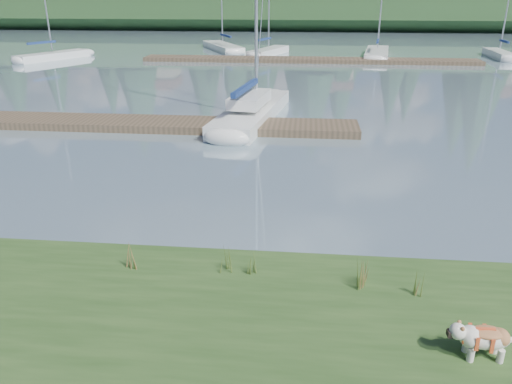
# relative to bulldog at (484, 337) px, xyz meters

# --- Properties ---
(ground) EXTENTS (200.00, 200.00, 0.00)m
(ground) POSITION_rel_bulldog_xyz_m (-4.49, 34.26, -0.68)
(ground) COLOR #7B94A2
(ground) RESTS_ON ground
(ridge) EXTENTS (200.00, 20.00, 5.00)m
(ridge) POSITION_rel_bulldog_xyz_m (-4.49, 77.26, 1.82)
(ridge) COLOR #1D361A
(ridge) RESTS_ON ground
(bulldog) EXTENTS (0.88, 0.40, 0.53)m
(bulldog) POSITION_rel_bulldog_xyz_m (0.00, 0.00, 0.00)
(bulldog) COLOR silver
(bulldog) RESTS_ON bank
(sailboat_main) EXTENTS (2.93, 9.02, 12.75)m
(sailboat_main) POSITION_rel_bulldog_xyz_m (-4.77, 15.75, -0.26)
(sailboat_main) COLOR silver
(sailboat_main) RESTS_ON ground
(dock_near) EXTENTS (16.00, 2.00, 0.30)m
(dock_near) POSITION_rel_bulldog_xyz_m (-8.49, 13.26, -0.53)
(dock_near) COLOR #4C3D2C
(dock_near) RESTS_ON ground
(dock_far) EXTENTS (26.00, 2.20, 0.30)m
(dock_far) POSITION_rel_bulldog_xyz_m (-2.49, 34.26, -0.53)
(dock_far) COLOR #4C3D2C
(dock_far) RESTS_ON ground
(sailboat_bg_0) EXTENTS (4.48, 7.13, 10.60)m
(sailboat_bg_0) POSITION_rel_bulldog_xyz_m (-22.77, 34.15, -0.36)
(sailboat_bg_0) COLOR silver
(sailboat_bg_0) RESTS_ON ground
(sailboat_bg_1) EXTENTS (5.50, 8.90, 13.34)m
(sailboat_bg_1) POSITION_rel_bulldog_xyz_m (-10.89, 42.56, -0.36)
(sailboat_bg_1) COLOR silver
(sailboat_bg_1) RESTS_ON ground
(sailboat_bg_2) EXTENTS (3.55, 6.99, 10.53)m
(sailboat_bg_2) POSITION_rel_bulldog_xyz_m (-5.78, 39.04, -0.35)
(sailboat_bg_2) COLOR silver
(sailboat_bg_2) RESTS_ON ground
(sailboat_bg_3) EXTENTS (3.06, 9.20, 13.16)m
(sailboat_bg_3) POSITION_rel_bulldog_xyz_m (3.32, 38.89, -0.36)
(sailboat_bg_3) COLOR silver
(sailboat_bg_3) RESTS_ON ground
(sailboat_bg_4) EXTENTS (1.55, 6.42, 9.57)m
(sailboat_bg_4) POSITION_rel_bulldog_xyz_m (13.20, 38.94, -0.35)
(sailboat_bg_4) COLOR silver
(sailboat_bg_4) RESTS_ON ground
(weed_0) EXTENTS (0.17, 0.14, 0.54)m
(weed_0) POSITION_rel_bulldog_xyz_m (-3.92, 1.94, -0.11)
(weed_0) COLOR #475B23
(weed_0) RESTS_ON bank
(weed_1) EXTENTS (0.17, 0.14, 0.48)m
(weed_1) POSITION_rel_bulldog_xyz_m (-3.45, 1.86, -0.13)
(weed_1) COLOR #475B23
(weed_1) RESTS_ON bank
(weed_2) EXTENTS (0.17, 0.14, 0.59)m
(weed_2) POSITION_rel_bulldog_xyz_m (-1.50, 1.60, -0.08)
(weed_2) COLOR #475B23
(weed_2) RESTS_ON bank
(weed_3) EXTENTS (0.17, 0.14, 0.65)m
(weed_3) POSITION_rel_bulldog_xyz_m (-5.66, 1.85, -0.06)
(weed_3) COLOR #475B23
(weed_3) RESTS_ON bank
(weed_4) EXTENTS (0.17, 0.14, 0.47)m
(weed_4) POSITION_rel_bulldog_xyz_m (-1.42, 1.79, -0.13)
(weed_4) COLOR #475B23
(weed_4) RESTS_ON bank
(weed_5) EXTENTS (0.17, 0.14, 0.53)m
(weed_5) POSITION_rel_bulldog_xyz_m (-0.61, 1.52, -0.11)
(weed_5) COLOR #475B23
(weed_5) RESTS_ON bank
(mud_lip) EXTENTS (60.00, 0.50, 0.14)m
(mud_lip) POSITION_rel_bulldog_xyz_m (-4.49, 2.66, -0.61)
(mud_lip) COLOR #33281C
(mud_lip) RESTS_ON ground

